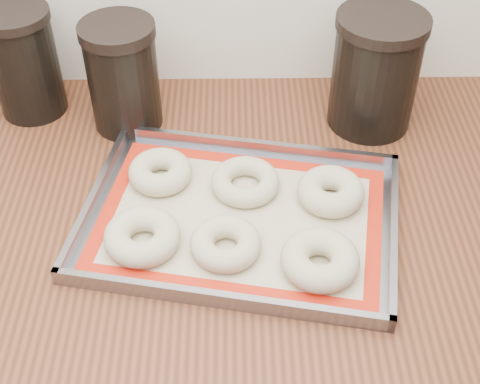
{
  "coord_description": "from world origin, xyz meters",
  "views": [
    {
      "loc": [
        0.04,
        0.92,
        1.62
      ],
      "look_at": [
        0.05,
        1.62,
        0.96
      ],
      "focal_mm": 50.0,
      "sensor_mm": 36.0,
      "label": 1
    }
  ],
  "objects_px": {
    "bagel_front_right": "(320,260)",
    "canister_mid": "(123,76)",
    "bagel_front_left": "(142,236)",
    "bagel_back_left": "(160,172)",
    "canister_right": "(375,71)",
    "bagel_back_right": "(331,191)",
    "bagel_back_mid": "(245,182)",
    "bagel_front_mid": "(226,244)",
    "canister_left": "(24,62)",
    "baking_tray": "(240,218)"
  },
  "relations": [
    {
      "from": "bagel_front_right",
      "to": "bagel_back_left",
      "type": "bearing_deg",
      "value": 141.18
    },
    {
      "from": "canister_right",
      "to": "canister_mid",
      "type": "bearing_deg",
      "value": 179.77
    },
    {
      "from": "bagel_back_mid",
      "to": "canister_mid",
      "type": "distance_m",
      "value": 0.28
    },
    {
      "from": "canister_mid",
      "to": "canister_right",
      "type": "height_order",
      "value": "canister_right"
    },
    {
      "from": "canister_mid",
      "to": "bagel_front_right",
      "type": "bearing_deg",
      "value": -49.08
    },
    {
      "from": "bagel_front_left",
      "to": "canister_right",
      "type": "distance_m",
      "value": 0.48
    },
    {
      "from": "bagel_back_left",
      "to": "canister_mid",
      "type": "xyz_separation_m",
      "value": [
        -0.07,
        0.16,
        0.07
      ]
    },
    {
      "from": "baking_tray",
      "to": "bagel_front_right",
      "type": "distance_m",
      "value": 0.15
    },
    {
      "from": "bagel_back_right",
      "to": "canister_left",
      "type": "relative_size",
      "value": 0.53
    },
    {
      "from": "bagel_front_mid",
      "to": "canister_right",
      "type": "distance_m",
      "value": 0.41
    },
    {
      "from": "baking_tray",
      "to": "bagel_back_left",
      "type": "height_order",
      "value": "bagel_back_left"
    },
    {
      "from": "canister_mid",
      "to": "bagel_front_mid",
      "type": "bearing_deg",
      "value": -61.26
    },
    {
      "from": "bagel_front_right",
      "to": "bagel_back_left",
      "type": "xyz_separation_m",
      "value": [
        -0.23,
        0.19,
        -0.0
      ]
    },
    {
      "from": "bagel_front_right",
      "to": "canister_right",
      "type": "distance_m",
      "value": 0.37
    },
    {
      "from": "bagel_front_left",
      "to": "bagel_back_left",
      "type": "distance_m",
      "value": 0.14
    },
    {
      "from": "canister_right",
      "to": "bagel_front_right",
      "type": "bearing_deg",
      "value": -109.34
    },
    {
      "from": "bagel_front_left",
      "to": "bagel_back_right",
      "type": "relative_size",
      "value": 1.07
    },
    {
      "from": "bagel_front_right",
      "to": "canister_right",
      "type": "height_order",
      "value": "canister_right"
    },
    {
      "from": "bagel_front_left",
      "to": "bagel_back_right",
      "type": "xyz_separation_m",
      "value": [
        0.28,
        0.09,
        0.0
      ]
    },
    {
      "from": "bagel_back_right",
      "to": "canister_left",
      "type": "xyz_separation_m",
      "value": [
        -0.51,
        0.25,
        0.07
      ]
    },
    {
      "from": "baking_tray",
      "to": "bagel_back_right",
      "type": "bearing_deg",
      "value": 15.37
    },
    {
      "from": "bagel_back_mid",
      "to": "canister_right",
      "type": "bearing_deg",
      "value": 39.29
    },
    {
      "from": "bagel_back_mid",
      "to": "canister_right",
      "type": "relative_size",
      "value": 0.52
    },
    {
      "from": "canister_mid",
      "to": "bagel_back_left",
      "type": "bearing_deg",
      "value": -66.91
    },
    {
      "from": "bagel_back_left",
      "to": "bagel_back_right",
      "type": "bearing_deg",
      "value": -10.71
    },
    {
      "from": "bagel_front_mid",
      "to": "bagel_back_left",
      "type": "xyz_separation_m",
      "value": [
        -0.1,
        0.15,
        0.0
      ]
    },
    {
      "from": "canister_left",
      "to": "canister_mid",
      "type": "distance_m",
      "value": 0.18
    },
    {
      "from": "bagel_back_mid",
      "to": "bagel_back_right",
      "type": "relative_size",
      "value": 1.04
    },
    {
      "from": "bagel_back_mid",
      "to": "bagel_back_left",
      "type": "bearing_deg",
      "value": 170.54
    },
    {
      "from": "baking_tray",
      "to": "bagel_back_mid",
      "type": "xyz_separation_m",
      "value": [
        0.01,
        0.07,
        0.01
      ]
    },
    {
      "from": "bagel_front_right",
      "to": "baking_tray",
      "type": "bearing_deg",
      "value": 137.43
    },
    {
      "from": "bagel_back_right",
      "to": "bagel_back_mid",
      "type": "bearing_deg",
      "value": 168.01
    },
    {
      "from": "bagel_front_right",
      "to": "canister_mid",
      "type": "height_order",
      "value": "canister_mid"
    },
    {
      "from": "bagel_back_left",
      "to": "canister_mid",
      "type": "height_order",
      "value": "canister_mid"
    },
    {
      "from": "bagel_back_left",
      "to": "canister_left",
      "type": "height_order",
      "value": "canister_left"
    },
    {
      "from": "bagel_front_left",
      "to": "canister_left",
      "type": "height_order",
      "value": "canister_left"
    },
    {
      "from": "bagel_front_mid",
      "to": "bagel_back_left",
      "type": "distance_m",
      "value": 0.18
    },
    {
      "from": "bagel_front_left",
      "to": "bagel_back_mid",
      "type": "xyz_separation_m",
      "value": [
        0.15,
        0.12,
        -0.0
      ]
    },
    {
      "from": "baking_tray",
      "to": "canister_right",
      "type": "relative_size",
      "value": 2.53
    },
    {
      "from": "bagel_back_right",
      "to": "canister_right",
      "type": "distance_m",
      "value": 0.24
    },
    {
      "from": "bagel_front_mid",
      "to": "bagel_back_mid",
      "type": "bearing_deg",
      "value": 77.01
    },
    {
      "from": "bagel_back_mid",
      "to": "canister_mid",
      "type": "relative_size",
      "value": 0.56
    },
    {
      "from": "bagel_front_left",
      "to": "bagel_front_mid",
      "type": "xyz_separation_m",
      "value": [
        0.12,
        -0.01,
        -0.0
      ]
    },
    {
      "from": "bagel_front_left",
      "to": "bagel_back_mid",
      "type": "height_order",
      "value": "bagel_front_left"
    },
    {
      "from": "bagel_back_left",
      "to": "canister_left",
      "type": "xyz_separation_m",
      "value": [
        -0.24,
        0.2,
        0.07
      ]
    },
    {
      "from": "bagel_front_mid",
      "to": "bagel_front_right",
      "type": "height_order",
      "value": "bagel_front_right"
    },
    {
      "from": "bagel_front_right",
      "to": "bagel_back_mid",
      "type": "height_order",
      "value": "bagel_front_right"
    },
    {
      "from": "bagel_back_left",
      "to": "canister_left",
      "type": "distance_m",
      "value": 0.33
    },
    {
      "from": "canister_left",
      "to": "canister_mid",
      "type": "relative_size",
      "value": 1.01
    },
    {
      "from": "canister_right",
      "to": "bagel_front_mid",
      "type": "bearing_deg",
      "value": -128.84
    }
  ]
}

